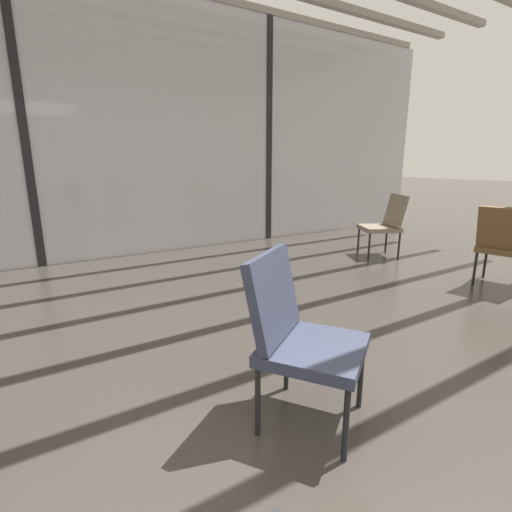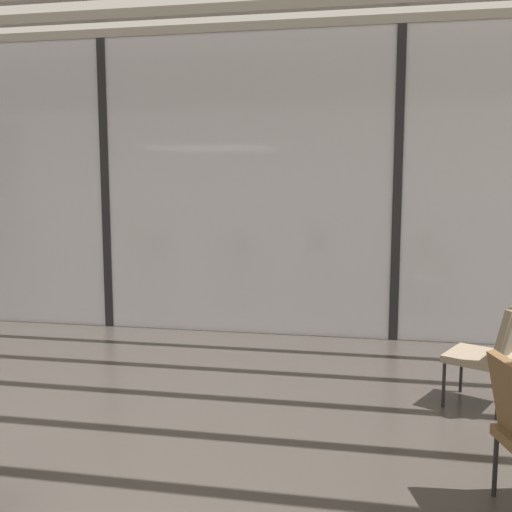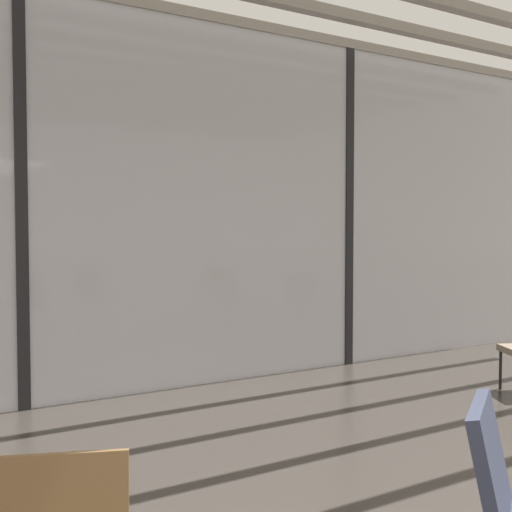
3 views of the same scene
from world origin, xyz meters
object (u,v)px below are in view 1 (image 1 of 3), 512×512
at_px(parked_airplane, 48,132).
at_px(lounge_chair_3, 297,329).
at_px(lounge_chair_5, 386,222).
at_px(lounge_chair_7, 505,242).

xyz_separation_m(parked_airplane, lounge_chair_3, (0.27, -9.68, -1.54)).
bearing_deg(lounge_chair_3, lounge_chair_5, -1.07).
distance_m(parked_airplane, lounge_chair_5, 8.46).
distance_m(lounge_chair_3, lounge_chair_5, 3.86).
bearing_deg(lounge_chair_5, parked_airplane, -128.00).
distance_m(lounge_chair_3, lounge_chair_7, 3.20).
bearing_deg(parked_airplane, lounge_chair_3, -88.41).
relative_size(lounge_chair_3, lounge_chair_5, 1.00).
bearing_deg(lounge_chair_3, lounge_chair_7, -24.79).
xyz_separation_m(lounge_chair_3, lounge_chair_5, (3.23, 2.12, 0.00)).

